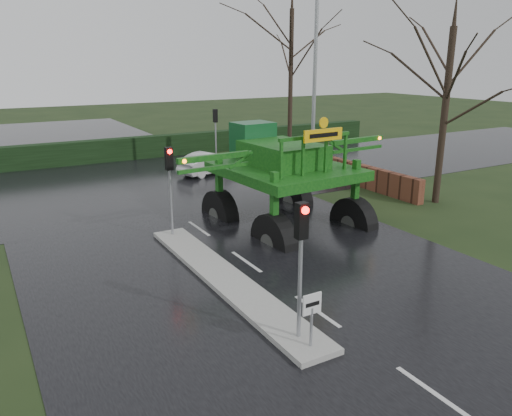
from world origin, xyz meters
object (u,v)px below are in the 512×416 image
traffic_signal_near (301,242)px  crop_sprayer (270,171)px  traffic_signal_mid (170,172)px  street_light_right (310,72)px  traffic_signal_far (215,124)px  keep_left_sign (312,311)px  white_sedan (209,174)px

traffic_signal_near → crop_sprayer: 7.09m
traffic_signal_mid → street_light_right: 11.05m
traffic_signal_mid → traffic_signal_far: 14.75m
traffic_signal_near → traffic_signal_far: 22.42m
keep_left_sign → traffic_signal_near: 1.61m
traffic_signal_near → keep_left_sign: bearing=-90.0°
traffic_signal_mid → crop_sprayer: bearing=-34.5°
keep_left_sign → traffic_signal_far: traffic_signal_far is taller
keep_left_sign → street_light_right: street_light_right is taller
traffic_signal_far → crop_sprayer: 15.37m
crop_sprayer → white_sedan: size_ratio=2.56×
keep_left_sign → crop_sprayer: crop_sprayer is taller
street_light_right → traffic_signal_near: bearing=-126.1°
traffic_signal_near → street_light_right: size_ratio=0.35×
white_sedan → traffic_signal_mid: bearing=129.5°
street_light_right → traffic_signal_mid: bearing=-154.6°
traffic_signal_mid → street_light_right: bearing=25.4°
traffic_signal_near → street_light_right: street_light_right is taller
traffic_signal_mid → street_light_right: street_light_right is taller
street_light_right → crop_sprayer: bearing=-134.1°
keep_left_sign → traffic_signal_near: bearing=90.0°
street_light_right → keep_left_sign: bearing=-125.1°
keep_left_sign → street_light_right: (9.49, 13.50, 4.93)m
traffic_signal_near → traffic_signal_mid: same height
keep_left_sign → traffic_signal_mid: (0.00, 8.99, 1.53)m
traffic_signal_far → traffic_signal_mid: bearing=58.1°
keep_left_sign → traffic_signal_mid: 9.12m
street_light_right → white_sedan: 8.61m
traffic_signal_far → keep_left_sign: bearing=70.1°
crop_sprayer → street_light_right: bearing=42.1°
crop_sprayer → traffic_signal_near: bearing=-119.5°
white_sedan → crop_sprayer: bearing=147.6°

